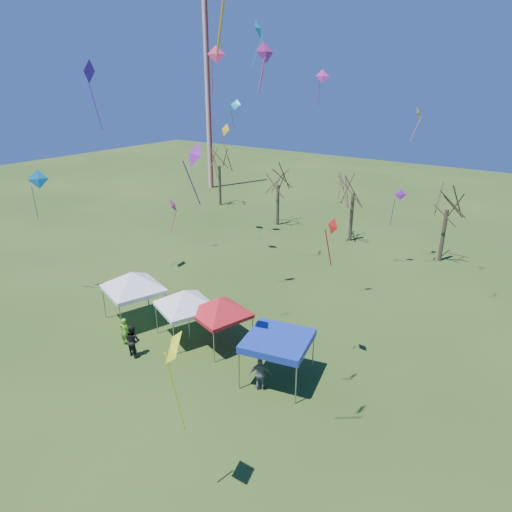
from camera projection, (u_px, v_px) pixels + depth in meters
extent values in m
plane|color=#2A4716|center=(195.00, 376.00, 23.83)|extent=(140.00, 140.00, 0.00)
cylinder|color=silver|center=(208.00, 94.00, 60.17)|extent=(0.70, 0.70, 25.00)
cylinder|color=#3D2D21|center=(220.00, 186.00, 54.98)|extent=(0.32, 0.32, 4.78)
cylinder|color=#3D2D21|center=(278.00, 205.00, 47.57)|extent=(0.32, 0.32, 4.28)
cylinder|color=#3D2D21|center=(351.00, 217.00, 42.77)|extent=(0.32, 0.32, 4.64)
cylinder|color=#3D2D21|center=(443.00, 236.00, 38.02)|extent=(0.32, 0.32, 4.49)
cylinder|color=gray|center=(104.00, 304.00, 29.13)|extent=(0.06, 0.06, 2.10)
cylinder|color=gray|center=(147.00, 292.00, 30.75)|extent=(0.06, 0.06, 2.10)
cylinder|color=gray|center=(121.00, 322.00, 26.92)|extent=(0.06, 0.06, 2.10)
cylinder|color=gray|center=(167.00, 308.00, 28.53)|extent=(0.06, 0.06, 2.10)
cube|color=white|center=(133.00, 289.00, 28.40)|extent=(4.00, 4.00, 0.25)
pyramid|color=white|center=(131.00, 272.00, 27.97)|extent=(4.23, 4.23, 1.05)
cylinder|color=gray|center=(157.00, 319.00, 27.41)|extent=(0.06, 0.06, 1.92)
cylinder|color=gray|center=(197.00, 308.00, 28.75)|extent=(0.06, 0.06, 1.92)
cylinder|color=gray|center=(174.00, 340.00, 25.29)|extent=(0.06, 0.06, 1.92)
cylinder|color=gray|center=(217.00, 327.00, 26.63)|extent=(0.06, 0.06, 1.92)
cube|color=white|center=(185.00, 307.00, 26.63)|extent=(3.77, 3.77, 0.23)
pyramid|color=white|center=(184.00, 290.00, 26.23)|extent=(3.77, 3.77, 0.96)
cylinder|color=gray|center=(189.00, 328.00, 26.53)|extent=(0.06, 0.06, 1.88)
cylinder|color=gray|center=(227.00, 315.00, 28.03)|extent=(0.06, 0.06, 1.88)
cylinder|color=gray|center=(214.00, 348.00, 24.60)|extent=(0.06, 0.06, 1.88)
cylinder|color=gray|center=(252.00, 332.00, 26.10)|extent=(0.06, 0.06, 1.88)
cube|color=red|center=(220.00, 314.00, 25.93)|extent=(3.50, 3.50, 0.23)
pyramid|color=red|center=(220.00, 297.00, 25.55)|extent=(3.81, 3.81, 0.94)
cylinder|color=gray|center=(239.00, 371.00, 22.45)|extent=(0.06, 0.06, 2.09)
cylinder|color=gray|center=(261.00, 341.00, 24.96)|extent=(0.06, 0.06, 2.09)
cylinder|color=gray|center=(296.00, 385.00, 21.40)|extent=(0.06, 0.06, 2.09)
cylinder|color=gray|center=(313.00, 353.00, 23.92)|extent=(0.06, 0.06, 2.09)
cube|color=#0E2899|center=(278.00, 342.00, 22.76)|extent=(3.75, 3.75, 0.25)
cube|color=#0E2899|center=(278.00, 339.00, 22.69)|extent=(3.75, 3.75, 0.13)
imported|color=#5CB81D|center=(125.00, 332.00, 26.31)|extent=(0.71, 0.56, 1.72)
imported|color=black|center=(133.00, 340.00, 25.27)|extent=(0.96, 0.77, 1.90)
imported|color=slate|center=(260.00, 374.00, 22.45)|extent=(1.13, 1.00, 1.83)
cone|color=#FFAF0D|center=(225.00, 130.00, 41.75)|extent=(1.24, 0.78, 1.12)
cube|color=#FFAF0D|center=(224.00, 144.00, 42.45)|extent=(0.22, 0.61, 2.04)
cone|color=red|center=(332.00, 226.00, 21.91)|extent=(0.84, 0.63, 0.83)
cube|color=red|center=(328.00, 248.00, 22.54)|extent=(0.29, 0.46, 1.98)
cone|color=orange|center=(419.00, 113.00, 32.36)|extent=(0.44, 0.91, 0.85)
cube|color=orange|center=(416.00, 129.00, 32.52)|extent=(0.63, 0.09, 1.75)
cone|color=#4D18A8|center=(88.00, 71.00, 29.75)|extent=(0.96, 1.52, 1.52)
cube|color=#4D18A8|center=(95.00, 104.00, 30.81)|extent=(0.63, 0.33, 3.40)
cone|color=#E3329F|center=(265.00, 52.00, 15.22)|extent=(0.44, 0.77, 0.72)
cube|color=#E3329F|center=(262.00, 75.00, 15.40)|extent=(0.34, 0.14, 1.12)
cone|color=#0BAEAB|center=(236.00, 104.00, 39.89)|extent=(1.09, 0.75, 0.90)
cube|color=#0BAEAB|center=(232.00, 118.00, 40.46)|extent=(0.16, 0.73, 1.85)
cube|color=orange|center=(223.00, 2.00, 11.75)|extent=(0.67, 0.16, 2.53)
cone|color=#EA346F|center=(174.00, 205.00, 27.04)|extent=(0.89, 1.03, 0.84)
cube|color=#EA346F|center=(174.00, 221.00, 27.18)|extent=(0.43, 0.29, 1.42)
cone|color=purple|center=(401.00, 195.00, 35.64)|extent=(0.89, 0.62, 0.87)
cube|color=purple|center=(393.00, 212.00, 36.22)|extent=(0.48, 0.87, 2.44)
cone|color=#0DCEAC|center=(259.00, 28.00, 30.73)|extent=(1.01, 1.54, 1.39)
cube|color=#0DCEAC|center=(257.00, 51.00, 30.88)|extent=(0.82, 0.32, 2.13)
cone|color=#1279C5|center=(38.00, 179.00, 29.74)|extent=(0.99, 1.28, 1.27)
cube|color=#1279C5|center=(35.00, 203.00, 30.14)|extent=(0.81, 0.52, 2.45)
cone|color=#FFFA1A|center=(172.00, 347.00, 14.25)|extent=(1.40, 1.34, 1.17)
cube|color=#FFFA1A|center=(175.00, 393.00, 15.16)|extent=(0.35, 0.40, 3.22)
cone|color=#F436B3|center=(322.00, 76.00, 25.41)|extent=(0.74, 0.59, 0.74)
cube|color=#F436B3|center=(319.00, 93.00, 25.73)|extent=(0.22, 0.30, 1.41)
cone|color=#FA3770|center=(216.00, 54.00, 26.36)|extent=(1.01, 0.99, 1.02)
cube|color=#FA3770|center=(212.00, 77.00, 26.77)|extent=(0.46, 0.47, 1.98)
cone|color=purple|center=(194.00, 154.00, 18.77)|extent=(1.25, 0.92, 1.06)
cube|color=purple|center=(192.00, 183.00, 19.50)|extent=(0.31, 0.70, 1.97)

